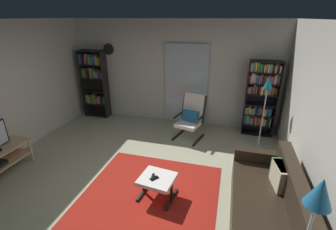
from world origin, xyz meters
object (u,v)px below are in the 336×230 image
tv_remote (153,177)px  floor_lamp_by_sofa (315,211)px  ottoman (157,181)px  wall_clock (109,49)px  bookshelf_near_tv (95,81)px  leather_sofa (268,203)px  bookshelf_near_sofa (261,96)px  cell_phone (154,178)px  floor_lamp_by_shelf (267,93)px  lounge_armchair (191,116)px

tv_remote → floor_lamp_by_sofa: bearing=-42.5°
ottoman → wall_clock: 3.99m
bookshelf_near_tv → leather_sofa: bookshelf_near_tv is taller
floor_lamp_by_sofa → wall_clock: bearing=133.5°
bookshelf_near_tv → tv_remote: (2.60, -2.76, -0.65)m
bookshelf_near_sofa → tv_remote: bookshelf_near_sofa is taller
cell_phone → floor_lamp_by_shelf: bearing=89.8°
floor_lamp_by_shelf → cell_phone: bearing=-128.5°
tv_remote → wall_clock: bearing=118.4°
tv_remote → floor_lamp_by_shelf: 2.84m
lounge_armchair → bookshelf_near_tv: bearing=167.9°
leather_sofa → tv_remote: 1.67m
bookshelf_near_tv → cell_phone: bearing=-46.6°
leather_sofa → floor_lamp_by_shelf: (0.05, 2.13, 0.93)m
leather_sofa → bookshelf_near_tv: bearing=146.8°
tv_remote → bookshelf_near_tv: bearing=125.1°
leather_sofa → floor_lamp_by_shelf: 2.32m
cell_phone → bookshelf_near_sofa: bearing=97.2°
bookshelf_near_tv → tv_remote: bearing=-46.7°
floor_lamp_by_shelf → leather_sofa: bearing=-91.5°
bookshelf_near_sofa → leather_sofa: bookshelf_near_sofa is taller
ottoman → cell_phone: bearing=-128.4°
bookshelf_near_tv → ottoman: 3.89m
tv_remote → cell_phone: tv_remote is taller
floor_lamp_by_sofa → floor_lamp_by_shelf: bearing=90.1°
tv_remote → floor_lamp_by_shelf: size_ratio=0.09×
cell_phone → floor_lamp_by_sofa: floor_lamp_by_sofa is taller
leather_sofa → tv_remote: size_ratio=12.87×
bookshelf_near_tv → floor_lamp_by_shelf: bearing=-8.7°
ottoman → floor_lamp_by_sofa: floor_lamp_by_sofa is taller
bookshelf_near_sofa → wall_clock: 3.98m
floor_lamp_by_sofa → ottoman: bearing=144.4°
bookshelf_near_sofa → cell_phone: 3.28m
tv_remote → wall_clock: (-2.17, 2.93, 1.48)m
floor_lamp_by_shelf → tv_remote: bearing=-129.4°
ottoman → tv_remote: (-0.07, -0.01, 0.07)m
tv_remote → ottoman: bearing=1.1°
bookshelf_near_sofa → floor_lamp_by_shelf: bearing=-88.2°
floor_lamp_by_sofa → leather_sofa: bearing=92.9°
leather_sofa → cell_phone: bearing=179.8°
tv_remote → cell_phone: bearing=-48.2°
leather_sofa → cell_phone: (-1.63, 0.00, 0.07)m
wall_clock → bookshelf_near_tv: bearing=-158.5°
lounge_armchair → cell_phone: lounge_armchair is taller
floor_lamp_by_shelf → bookshelf_near_tv: bearing=171.3°
tv_remote → lounge_armchair: bearing=76.6°
bookshelf_near_tv → wall_clock: (0.42, 0.17, 0.83)m
ottoman → cell_phone: 0.09m
lounge_armchair → bookshelf_near_sofa: bearing=21.0°
floor_lamp_by_sofa → tv_remote: bearing=145.7°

